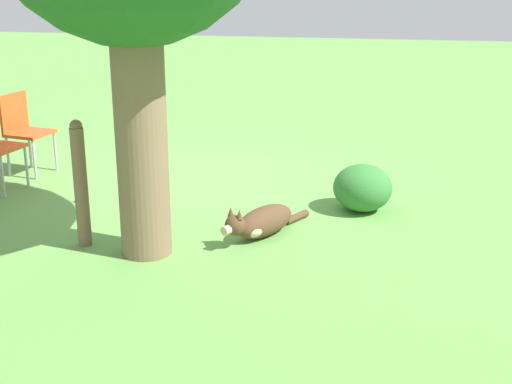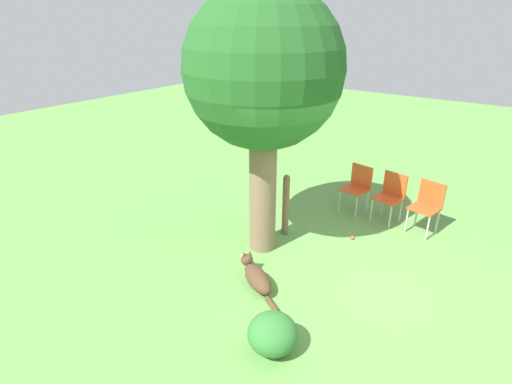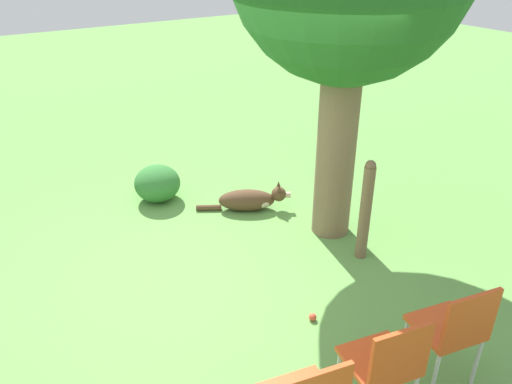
{
  "view_description": "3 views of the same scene",
  "coord_description": "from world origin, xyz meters",
  "px_view_note": "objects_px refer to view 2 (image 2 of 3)",
  "views": [
    {
      "loc": [
        -1.78,
        6.87,
        2.38
      ],
      "look_at": [
        -0.72,
        0.9,
        0.36
      ],
      "focal_mm": 50.0,
      "sensor_mm": 36.0,
      "label": 1
    },
    {
      "loc": [
        -4.54,
        -1.67,
        3.5
      ],
      "look_at": [
        -0.02,
        1.63,
        1.01
      ],
      "focal_mm": 28.0,
      "sensor_mm": 36.0,
      "label": 2
    },
    {
      "loc": [
        3.74,
        -1.76,
        3.04
      ],
      "look_at": [
        -0.72,
        1.09,
        0.27
      ],
      "focal_mm": 35.0,
      "sensor_mm": 36.0,
      "label": 3
    }
  ],
  "objects_px": {
    "red_chair_1": "(391,194)",
    "tennis_ball": "(352,238)",
    "dog": "(256,276)",
    "oak_tree": "(264,73)",
    "fence_post": "(286,205)",
    "red_chair_2": "(357,185)",
    "red_chair_0": "(427,204)"
  },
  "relations": [
    {
      "from": "red_chair_1",
      "to": "tennis_ball",
      "type": "relative_size",
      "value": 13.38
    },
    {
      "from": "dog",
      "to": "tennis_ball",
      "type": "height_order",
      "value": "dog"
    },
    {
      "from": "oak_tree",
      "to": "fence_post",
      "type": "relative_size",
      "value": 3.58
    },
    {
      "from": "red_chair_2",
      "to": "tennis_ball",
      "type": "distance_m",
      "value": 1.24
    },
    {
      "from": "oak_tree",
      "to": "red_chair_1",
      "type": "height_order",
      "value": "oak_tree"
    },
    {
      "from": "fence_post",
      "to": "tennis_ball",
      "type": "bearing_deg",
      "value": -64.16
    },
    {
      "from": "red_chair_0",
      "to": "oak_tree",
      "type": "bearing_deg",
      "value": -32.4
    },
    {
      "from": "dog",
      "to": "red_chair_1",
      "type": "height_order",
      "value": "red_chair_1"
    },
    {
      "from": "red_chair_0",
      "to": "tennis_ball",
      "type": "relative_size",
      "value": 13.38
    },
    {
      "from": "red_chair_0",
      "to": "red_chair_2",
      "type": "distance_m",
      "value": 1.29
    },
    {
      "from": "red_chair_2",
      "to": "dog",
      "type": "bearing_deg",
      "value": 7.76
    },
    {
      "from": "fence_post",
      "to": "tennis_ball",
      "type": "xyz_separation_m",
      "value": [
        0.5,
        -1.04,
        -0.52
      ]
    },
    {
      "from": "oak_tree",
      "to": "red_chair_0",
      "type": "relative_size",
      "value": 4.34
    },
    {
      "from": "oak_tree",
      "to": "fence_post",
      "type": "xyz_separation_m",
      "value": [
        0.58,
        -0.07,
        -2.21
      ]
    },
    {
      "from": "red_chair_1",
      "to": "tennis_ball",
      "type": "height_order",
      "value": "red_chair_1"
    },
    {
      "from": "fence_post",
      "to": "red_chair_1",
      "type": "distance_m",
      "value": 1.99
    },
    {
      "from": "oak_tree",
      "to": "fence_post",
      "type": "height_order",
      "value": "oak_tree"
    },
    {
      "from": "oak_tree",
      "to": "tennis_ball",
      "type": "relative_size",
      "value": 58.01
    },
    {
      "from": "oak_tree",
      "to": "tennis_ball",
      "type": "height_order",
      "value": "oak_tree"
    },
    {
      "from": "red_chair_2",
      "to": "tennis_ball",
      "type": "relative_size",
      "value": 13.38
    },
    {
      "from": "dog",
      "to": "oak_tree",
      "type": "bearing_deg",
      "value": -29.37
    },
    {
      "from": "red_chair_0",
      "to": "red_chair_1",
      "type": "bearing_deg",
      "value": -81.28
    },
    {
      "from": "oak_tree",
      "to": "fence_post",
      "type": "bearing_deg",
      "value": -6.91
    },
    {
      "from": "dog",
      "to": "red_chair_2",
      "type": "bearing_deg",
      "value": -63.03
    },
    {
      "from": "red_chair_1",
      "to": "red_chair_2",
      "type": "bearing_deg",
      "value": -81.28
    },
    {
      "from": "oak_tree",
      "to": "red_chair_2",
      "type": "height_order",
      "value": "oak_tree"
    },
    {
      "from": "dog",
      "to": "tennis_ball",
      "type": "relative_size",
      "value": 15.2
    },
    {
      "from": "red_chair_2",
      "to": "red_chair_0",
      "type": "bearing_deg",
      "value": 98.72
    },
    {
      "from": "dog",
      "to": "red_chair_0",
      "type": "xyz_separation_m",
      "value": [
        2.97,
        -1.47,
        0.4
      ]
    },
    {
      "from": "red_chair_0",
      "to": "dog",
      "type": "bearing_deg",
      "value": -15.2
    },
    {
      "from": "dog",
      "to": "red_chair_1",
      "type": "distance_m",
      "value": 3.14
    },
    {
      "from": "dog",
      "to": "red_chair_0",
      "type": "distance_m",
      "value": 3.34
    }
  ]
}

